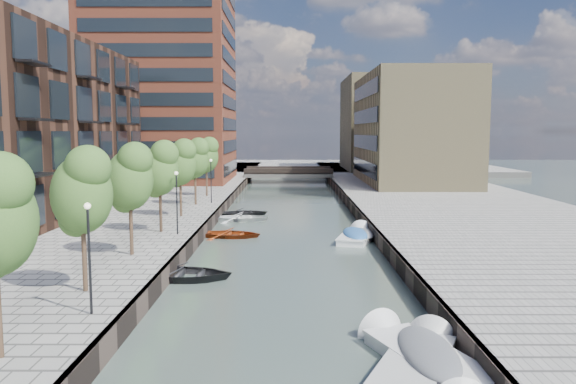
{
  "coord_description": "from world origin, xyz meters",
  "views": [
    {
      "loc": [
        0.08,
        -12.01,
        7.68
      ],
      "look_at": [
        0.0,
        26.57,
        3.5
      ],
      "focal_mm": 35.0,
      "sensor_mm": 36.0,
      "label": 1
    }
  ],
  "objects_px": {
    "tree_6": "(206,154)",
    "sloop_1": "(184,279)",
    "sloop_3": "(242,221)",
    "motorboat_1": "(418,354)",
    "motorboat_3": "(356,236)",
    "tree_3": "(160,167)",
    "tree_5": "(195,158)",
    "tree_4": "(180,162)",
    "motorboat_4": "(365,236)",
    "tree_2": "(130,176)",
    "motorboat_2": "(419,360)",
    "sloop_2": "(232,237)",
    "tree_1": "(82,189)",
    "sloop_4": "(244,215)",
    "bridge": "(289,173)",
    "car": "(382,179)"
  },
  "relations": [
    {
      "from": "sloop_1",
      "to": "motorboat_1",
      "type": "height_order",
      "value": "motorboat_1"
    },
    {
      "from": "motorboat_3",
      "to": "tree_6",
      "type": "bearing_deg",
      "value": 126.04
    },
    {
      "from": "tree_3",
      "to": "sloop_1",
      "type": "distance_m",
      "value": 10.45
    },
    {
      "from": "sloop_1",
      "to": "motorboat_3",
      "type": "relative_size",
      "value": 0.88
    },
    {
      "from": "sloop_2",
      "to": "motorboat_1",
      "type": "xyz_separation_m",
      "value": [
        8.56,
        -22.12,
        0.23
      ]
    },
    {
      "from": "tree_1",
      "to": "tree_6",
      "type": "height_order",
      "value": "same"
    },
    {
      "from": "tree_4",
      "to": "sloop_1",
      "type": "relative_size",
      "value": 1.17
    },
    {
      "from": "motorboat_1",
      "to": "motorboat_2",
      "type": "relative_size",
      "value": 1.05
    },
    {
      "from": "car",
      "to": "motorboat_4",
      "type": "bearing_deg",
      "value": -86.8
    },
    {
      "from": "tree_5",
      "to": "sloop_1",
      "type": "xyz_separation_m",
      "value": [
        3.1,
        -22.45,
        -5.31
      ]
    },
    {
      "from": "tree_2",
      "to": "sloop_3",
      "type": "height_order",
      "value": "tree_2"
    },
    {
      "from": "tree_2",
      "to": "tree_5",
      "type": "distance_m",
      "value": 21.0
    },
    {
      "from": "tree_6",
      "to": "motorboat_4",
      "type": "bearing_deg",
      "value": -52.19
    },
    {
      "from": "sloop_4",
      "to": "motorboat_4",
      "type": "xyz_separation_m",
      "value": [
        9.61,
        -11.0,
        0.19
      ]
    },
    {
      "from": "tree_4",
      "to": "sloop_4",
      "type": "relative_size",
      "value": 1.35
    },
    {
      "from": "tree_5",
      "to": "tree_6",
      "type": "xyz_separation_m",
      "value": [
        0.0,
        7.0,
        0.0
      ]
    },
    {
      "from": "sloop_4",
      "to": "car",
      "type": "distance_m",
      "value": 24.78
    },
    {
      "from": "sloop_3",
      "to": "motorboat_1",
      "type": "height_order",
      "value": "motorboat_1"
    },
    {
      "from": "tree_6",
      "to": "motorboat_4",
      "type": "relative_size",
      "value": 1.21
    },
    {
      "from": "tree_5",
      "to": "sloop_4",
      "type": "relative_size",
      "value": 1.35
    },
    {
      "from": "tree_4",
      "to": "motorboat_2",
      "type": "bearing_deg",
      "value": -63.69
    },
    {
      "from": "tree_4",
      "to": "sloop_3",
      "type": "xyz_separation_m",
      "value": [
        4.5,
        3.8,
        -5.31
      ]
    },
    {
      "from": "tree_4",
      "to": "sloop_4",
      "type": "height_order",
      "value": "tree_4"
    },
    {
      "from": "tree_4",
      "to": "sloop_1",
      "type": "height_order",
      "value": "tree_4"
    },
    {
      "from": "sloop_3",
      "to": "motorboat_3",
      "type": "bearing_deg",
      "value": -132.68
    },
    {
      "from": "sloop_1",
      "to": "motorboat_2",
      "type": "xyz_separation_m",
      "value": [
        9.8,
        -10.64,
        0.11
      ]
    },
    {
      "from": "tree_6",
      "to": "motorboat_2",
      "type": "bearing_deg",
      "value": -72.16
    },
    {
      "from": "tree_3",
      "to": "motorboat_4",
      "type": "height_order",
      "value": "tree_3"
    },
    {
      "from": "sloop_1",
      "to": "sloop_4",
      "type": "relative_size",
      "value": 1.15
    },
    {
      "from": "sloop_1",
      "to": "motorboat_1",
      "type": "distance_m",
      "value": 14.3
    },
    {
      "from": "tree_6",
      "to": "sloop_1",
      "type": "relative_size",
      "value": 1.17
    },
    {
      "from": "motorboat_3",
      "to": "sloop_2",
      "type": "bearing_deg",
      "value": 175.49
    },
    {
      "from": "tree_2",
      "to": "tree_5",
      "type": "height_order",
      "value": "same"
    },
    {
      "from": "sloop_1",
      "to": "motorboat_2",
      "type": "bearing_deg",
      "value": -133.01
    },
    {
      "from": "sloop_2",
      "to": "motorboat_2",
      "type": "distance_m",
      "value": 23.96
    },
    {
      "from": "bridge",
      "to": "sloop_1",
      "type": "relative_size",
      "value": 2.56
    },
    {
      "from": "tree_3",
      "to": "sloop_2",
      "type": "distance_m",
      "value": 7.63
    },
    {
      "from": "sloop_1",
      "to": "sloop_2",
      "type": "bearing_deg",
      "value": -1.87
    },
    {
      "from": "tree_3",
      "to": "tree_4",
      "type": "distance_m",
      "value": 7.0
    },
    {
      "from": "bridge",
      "to": "sloop_1",
      "type": "bearing_deg",
      "value": -95.56
    },
    {
      "from": "tree_1",
      "to": "tree_5",
      "type": "bearing_deg",
      "value": 90.0
    },
    {
      "from": "sloop_2",
      "to": "motorboat_3",
      "type": "bearing_deg",
      "value": -86.9
    },
    {
      "from": "sloop_1",
      "to": "motorboat_1",
      "type": "relative_size",
      "value": 0.85
    },
    {
      "from": "tree_4",
      "to": "motorboat_4",
      "type": "height_order",
      "value": "tree_4"
    },
    {
      "from": "tree_6",
      "to": "motorboat_2",
      "type": "distance_m",
      "value": 42.44
    },
    {
      "from": "sloop_4",
      "to": "motorboat_4",
      "type": "distance_m",
      "value": 14.61
    },
    {
      "from": "motorboat_3",
      "to": "tree_4",
      "type": "bearing_deg",
      "value": 161.74
    },
    {
      "from": "tree_4",
      "to": "sloop_1",
      "type": "bearing_deg",
      "value": -78.66
    },
    {
      "from": "tree_2",
      "to": "motorboat_4",
      "type": "xyz_separation_m",
      "value": [
        14.03,
        9.91,
        -5.12
      ]
    },
    {
      "from": "motorboat_4",
      "to": "car",
      "type": "xyz_separation_m",
      "value": [
        6.15,
        30.04,
        1.54
      ]
    }
  ]
}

